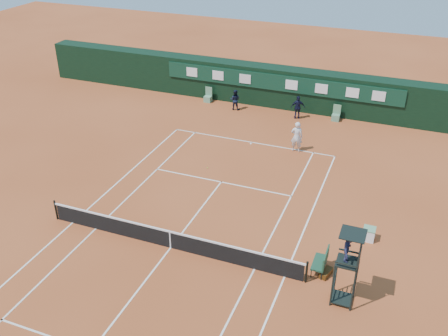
{
  "coord_description": "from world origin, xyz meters",
  "views": [
    {
      "loc": [
        9.03,
        -16.29,
        14.65
      ],
      "look_at": [
        0.33,
        6.0,
        1.2
      ],
      "focal_mm": 40.0,
      "sensor_mm": 36.0,
      "label": 1
    }
  ],
  "objects_px": {
    "tennis_net": "(170,239)",
    "player_bench": "(322,260)",
    "player": "(297,137)",
    "cooler": "(369,234)",
    "umpire_chair": "(349,253)"
  },
  "relations": [
    {
      "from": "tennis_net",
      "to": "player_bench",
      "type": "height_order",
      "value": "same"
    },
    {
      "from": "cooler",
      "to": "player",
      "type": "bearing_deg",
      "value": 125.34
    },
    {
      "from": "player",
      "to": "player_bench",
      "type": "bearing_deg",
      "value": 102.87
    },
    {
      "from": "umpire_chair",
      "to": "tennis_net",
      "type": "bearing_deg",
      "value": 175.89
    },
    {
      "from": "tennis_net",
      "to": "cooler",
      "type": "distance_m",
      "value": 9.39
    },
    {
      "from": "cooler",
      "to": "tennis_net",
      "type": "bearing_deg",
      "value": -154.81
    },
    {
      "from": "tennis_net",
      "to": "umpire_chair",
      "type": "xyz_separation_m",
      "value": [
        8.01,
        -0.58,
        1.95
      ]
    },
    {
      "from": "tennis_net",
      "to": "player_bench",
      "type": "relative_size",
      "value": 10.75
    },
    {
      "from": "player_bench",
      "to": "player",
      "type": "xyz_separation_m",
      "value": [
        -3.86,
        10.81,
        0.41
      ]
    },
    {
      "from": "tennis_net",
      "to": "player_bench",
      "type": "xyz_separation_m",
      "value": [
        6.87,
        0.93,
        0.09
      ]
    },
    {
      "from": "umpire_chair",
      "to": "player",
      "type": "height_order",
      "value": "umpire_chair"
    },
    {
      "from": "cooler",
      "to": "player",
      "type": "xyz_separation_m",
      "value": [
        -5.49,
        7.74,
        0.68
      ]
    },
    {
      "from": "tennis_net",
      "to": "umpire_chair",
      "type": "relative_size",
      "value": 3.77
    },
    {
      "from": "player",
      "to": "umpire_chair",
      "type": "bearing_deg",
      "value": 105.31
    },
    {
      "from": "tennis_net",
      "to": "umpire_chair",
      "type": "bearing_deg",
      "value": -4.11
    }
  ]
}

